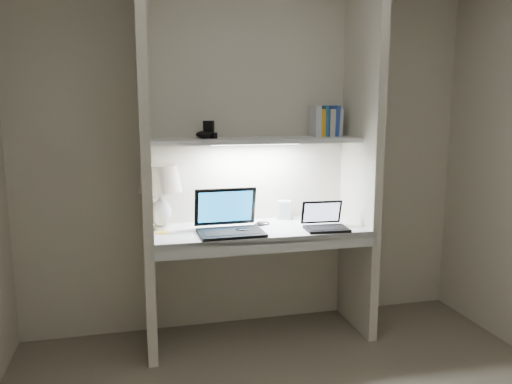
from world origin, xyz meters
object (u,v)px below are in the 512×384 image
object	(u,v)px
laptop_main	(229,223)
table_lamp	(160,186)
laptop_netbook	(325,223)
book_row	(326,122)
speaker	(284,210)

from	to	relation	value
laptop_main	table_lamp	bearing A→B (deg)	154.78
table_lamp	laptop_main	world-z (taller)	table_lamp
laptop_netbook	book_row	size ratio (longest dim) A/B	1.34
table_lamp	speaker	world-z (taller)	table_lamp
speaker	book_row	bearing A→B (deg)	19.16
laptop_netbook	speaker	size ratio (longest dim) A/B	2.13
laptop_netbook	table_lamp	bearing A→B (deg)	169.96
laptop_main	book_row	size ratio (longest dim) A/B	1.94
laptop_main	speaker	xyz separation A→B (m)	(0.46, 0.27, 0.01)
laptop_netbook	book_row	world-z (taller)	book_row
laptop_netbook	speaker	bearing A→B (deg)	121.03
table_lamp	laptop_netbook	distance (m)	1.12
speaker	laptop_netbook	bearing A→B (deg)	-38.86
table_lamp	speaker	bearing A→B (deg)	5.49
table_lamp	laptop_netbook	size ratio (longest dim) A/B	1.47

